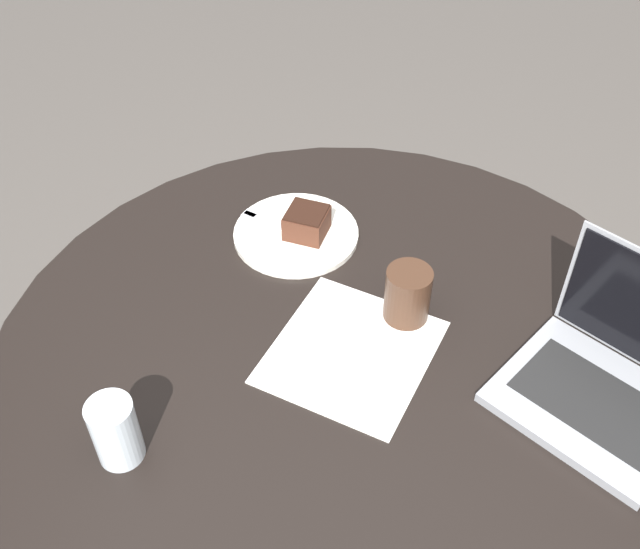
{
  "coord_description": "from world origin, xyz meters",
  "views": [
    {
      "loc": [
        0.86,
        0.05,
        1.77
      ],
      "look_at": [
        -0.15,
        -0.07,
        0.79
      ],
      "focal_mm": 42.0,
      "sensor_mm": 36.0,
      "label": 1
    }
  ],
  "objects": [
    {
      "name": "cake_slice",
      "position": [
        -0.3,
        -0.11,
        0.8
      ],
      "size": [
        0.09,
        0.1,
        0.06
      ],
      "rotation": [
        0.0,
        0.0,
        1.35
      ],
      "color": "#472619",
      "rests_on": "plate"
    },
    {
      "name": "water_glass",
      "position": [
        0.25,
        -0.33,
        0.81
      ],
      "size": [
        0.07,
        0.07,
        0.12
      ],
      "color": "silver",
      "rests_on": "dining_table"
    },
    {
      "name": "coffee_glass",
      "position": [
        -0.1,
        0.1,
        0.81
      ],
      "size": [
        0.08,
        0.08,
        0.11
      ],
      "color": "#3D2619",
      "rests_on": "dining_table"
    },
    {
      "name": "plate",
      "position": [
        -0.3,
        -0.13,
        0.76
      ],
      "size": [
        0.26,
        0.26,
        0.01
      ],
      "color": "silver",
      "rests_on": "dining_table"
    },
    {
      "name": "paper_document",
      "position": [
        0.0,
        0.01,
        0.76
      ],
      "size": [
        0.36,
        0.35,
        0.0
      ],
      "rotation": [
        0.0,
        0.0,
        -0.35
      ],
      "color": "white",
      "rests_on": "dining_table"
    },
    {
      "name": "laptop",
      "position": [
        0.04,
        0.43,
        0.8
      ],
      "size": [
        0.37,
        0.38,
        0.24
      ],
      "rotation": [
        0.0,
        0.0,
        4.07
      ],
      "color": "gray",
      "rests_on": "dining_table"
    },
    {
      "name": "fork",
      "position": [
        -0.32,
        -0.19,
        0.77
      ],
      "size": [
        0.09,
        0.16,
        0.0
      ],
      "rotation": [
        0.0,
        0.0,
        4.28
      ],
      "color": "silver",
      "rests_on": "plate"
    },
    {
      "name": "dining_table",
      "position": [
        0.0,
        0.0,
        0.63
      ],
      "size": [
        1.27,
        1.27,
        0.75
      ],
      "color": "black",
      "rests_on": "ground_plane"
    }
  ]
}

